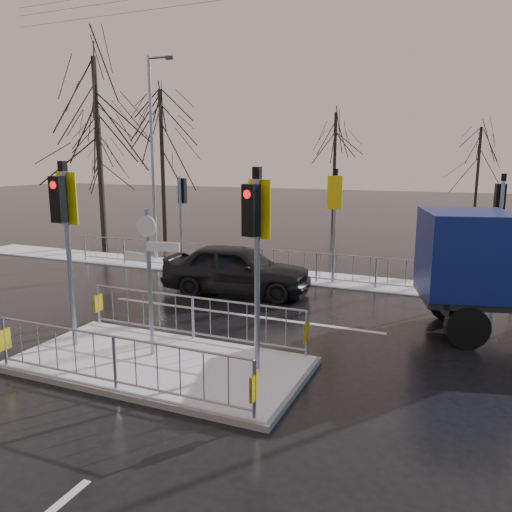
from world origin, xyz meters
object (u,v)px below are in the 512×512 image
at_px(traffic_island, 159,348).
at_px(flatbed_truck, 505,271).
at_px(car_far_lane, 237,269).
at_px(street_lamp_left, 154,151).

bearing_deg(traffic_island, flatbed_truck, 36.40).
bearing_deg(car_far_lane, traffic_island, -177.85).
height_order(traffic_island, flatbed_truck, traffic_island).
distance_m(traffic_island, car_far_lane, 5.84).
relative_size(traffic_island, street_lamp_left, 0.73).
bearing_deg(traffic_island, car_far_lane, 99.14).
bearing_deg(street_lamp_left, traffic_island, -55.93).
distance_m(flatbed_truck, street_lamp_left, 14.06).
xyz_separation_m(car_far_lane, street_lamp_left, (-5.49, 3.74, 3.70)).
bearing_deg(traffic_island, street_lamp_left, 124.07).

